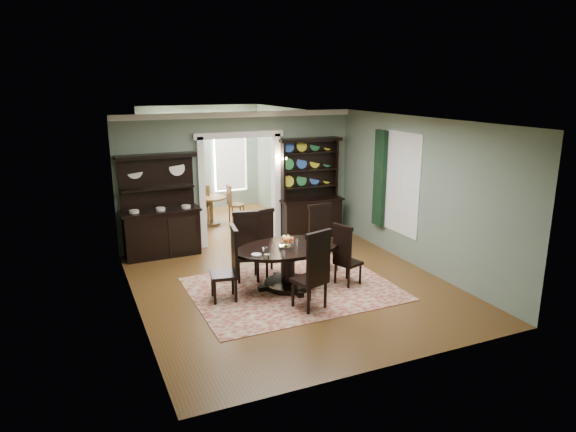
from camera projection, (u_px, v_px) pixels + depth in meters
name	position (u px, v px, depth m)	size (l,w,h in m)	color
room	(292.00, 203.00, 9.07)	(5.51, 6.01, 3.01)	brown
parlor	(210.00, 162.00, 13.94)	(3.51, 3.50, 3.01)	brown
doorway_trim	(239.00, 174.00, 11.68)	(2.08, 0.25, 2.57)	silver
right_window	(391.00, 181.00, 10.89)	(0.15, 1.47, 2.12)	white
wall_sconce	(280.00, 160.00, 11.84)	(0.27, 0.21, 0.21)	#BD7832
rug	(293.00, 289.00, 9.31)	(3.58, 2.72, 0.01)	maroon
dining_table	(288.00, 259.00, 9.28)	(2.04, 1.93, 0.78)	black
centerpiece	(286.00, 245.00, 9.11)	(1.35, 0.87, 0.22)	silver
chair_far_left	(246.00, 244.00, 9.69)	(0.57, 0.55, 1.29)	black
chair_far_mid	(266.00, 240.00, 9.95)	(0.56, 0.54, 1.27)	black
chair_far_right	(321.00, 235.00, 10.18)	(0.51, 0.49, 1.31)	black
chair_end_left	(230.00, 262.00, 8.72)	(0.52, 0.54, 1.29)	black
chair_end_right	(345.00, 254.00, 9.33)	(0.53, 0.54, 1.17)	black
chair_near	(314.00, 269.00, 8.29)	(0.62, 0.61, 1.37)	black
sideboard	(161.00, 221.00, 10.94)	(1.68, 0.63, 2.19)	black
welsh_dresser	(310.00, 201.00, 12.30)	(1.55, 0.64, 2.37)	black
parlor_table	(211.00, 207.00, 13.33)	(0.82, 0.82, 0.76)	brown
parlor_chair_left	(202.00, 203.00, 13.46)	(0.48, 0.48, 1.02)	brown
parlor_chair_right	(234.00, 203.00, 13.51)	(0.43, 0.43, 1.03)	brown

